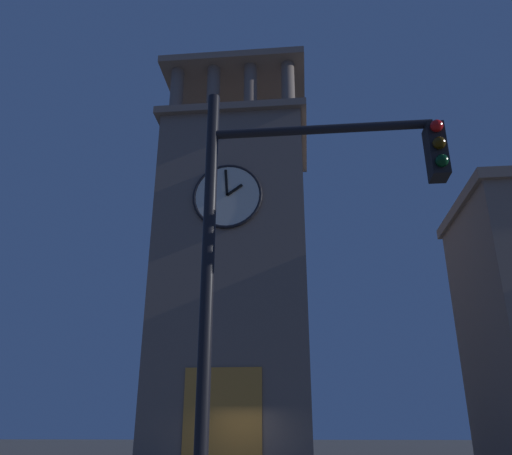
{
  "coord_description": "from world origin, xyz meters",
  "views": [
    {
      "loc": [
        -2.53,
        19.78,
        1.49
      ],
      "look_at": [
        -0.16,
        -5.13,
        11.53
      ],
      "focal_mm": 35.9,
      "sensor_mm": 36.0,
      "label": 1
    }
  ],
  "objects": [
    {
      "name": "clocktower",
      "position": [
        0.88,
        -5.11,
        8.95
      ],
      "size": [
        7.77,
        7.15,
        22.42
      ],
      "color": "#75665B",
      "rests_on": "ground_plane"
    },
    {
      "name": "traffic_signal_near",
      "position": [
        -2.32,
        13.9,
        3.77
      ],
      "size": [
        3.1,
        0.41,
        5.86
      ],
      "color": "black",
      "rests_on": "ground_plane"
    }
  ]
}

